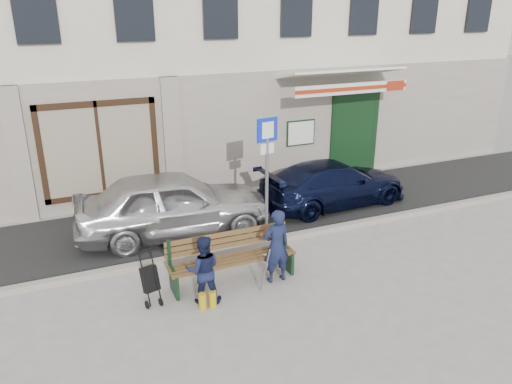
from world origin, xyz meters
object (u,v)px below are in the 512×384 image
parking_sign (267,160)px  stroller (150,280)px  car_silver (173,204)px  bench (230,259)px  woman (203,270)px  car_navy (333,183)px  man (276,246)px

parking_sign → stroller: parking_sign is taller
car_silver → stroller: car_silver is taller
parking_sign → stroller: (-2.89, -1.53, -1.39)m
car_silver → parking_sign: size_ratio=1.59×
bench → stroller: bearing=-176.3°
bench → woman: size_ratio=1.93×
car_navy → man: (-2.98, -2.87, 0.14)m
man → stroller: size_ratio=1.49×
car_navy → parking_sign: parking_sign is taller
bench → parking_sign: bearing=46.1°
car_navy → man: bearing=130.3°
parking_sign → bench: parking_sign is taller
car_navy → stroller: bearing=113.1°
car_navy → stroller: size_ratio=4.14×
parking_sign → woman: size_ratio=2.17×
woman → parking_sign: bearing=-122.5°
bench → stroller: 1.51m
man → woman: size_ratio=1.15×
stroller → bench: bearing=-11.5°
car_silver → car_navy: (4.20, 0.12, -0.15)m
woman → stroller: (-0.85, 0.35, -0.20)m
parking_sign → woman: (-2.04, -1.89, -1.19)m
car_silver → parking_sign: parking_sign is taller
car_silver → stroller: (-1.08, -2.54, -0.31)m
car_navy → bench: (-3.77, -2.57, -0.12)m
stroller → woman: bearing=-37.8°
parking_sign → man: size_ratio=1.89×
man → stroller: man is taller
car_navy → stroller: car_navy is taller
car_silver → man: 3.01m
car_silver → man: size_ratio=2.99×
parking_sign → woman: parking_sign is taller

